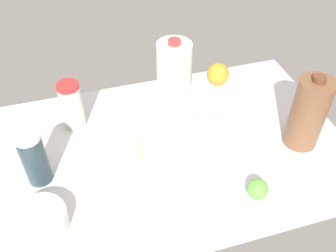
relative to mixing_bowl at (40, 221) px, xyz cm
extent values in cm
cube|color=silver|center=(42.07, 18.98, -4.23)|extent=(120.00, 76.00, 3.00)
cylinder|color=silver|center=(0.00, 0.00, 0.00)|extent=(15.31, 15.31, 5.45)
cube|color=beige|center=(49.07, 17.69, 0.67)|extent=(33.23, 10.79, 6.80)
cylinder|color=brown|center=(85.86, 9.41, 9.79)|extent=(11.20, 11.20, 25.03)
cylinder|color=#59331E|center=(85.86, 9.41, 23.20)|extent=(3.92, 3.92, 1.80)
cylinder|color=white|center=(52.46, 46.24, 8.39)|extent=(12.99, 12.99, 22.23)
cylinder|color=red|center=(52.46, 46.24, 20.41)|extent=(4.55, 4.55, 1.80)
cylinder|color=#273940|center=(0.69, 17.61, 5.92)|extent=(7.35, 7.35, 17.30)
cylinder|color=silver|center=(0.69, 17.61, 15.27)|extent=(7.57, 7.57, 1.40)
cylinder|color=beige|center=(13.74, 39.22, 5.51)|extent=(7.34, 7.34, 16.47)
cylinder|color=red|center=(13.74, 39.22, 14.44)|extent=(7.56, 7.56, 1.40)
sphere|color=#5CAC40|center=(61.57, -7.26, 0.41)|extent=(6.27, 6.27, 6.27)
sphere|color=orange|center=(71.48, 48.15, 1.70)|extent=(8.85, 8.85, 8.85)
camera|label=1|loc=(17.54, -64.02, 88.44)|focal=40.00mm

